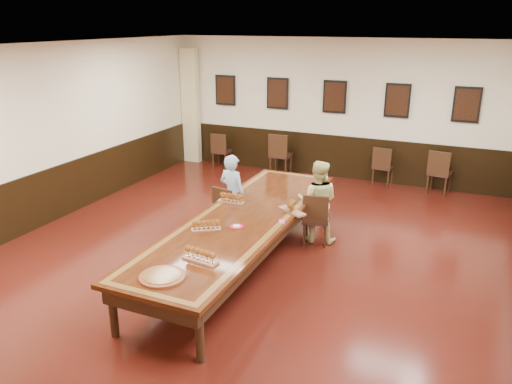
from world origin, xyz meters
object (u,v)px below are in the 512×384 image
at_px(chair_woman, 316,218).
at_px(spare_chair_b, 281,154).
at_px(person_woman, 317,202).
at_px(carved_platter, 162,277).
at_px(spare_chair_d, 440,172).
at_px(spare_chair_a, 222,150).
at_px(spare_chair_c, 383,166).
at_px(conference_table, 243,226).
at_px(person_man, 232,194).
at_px(chair_man, 229,210).

distance_m(chair_woman, spare_chair_b, 3.99).
bearing_deg(person_woman, carved_platter, 65.35).
bearing_deg(spare_chair_d, spare_chair_a, 11.03).
bearing_deg(spare_chair_c, chair_woman, 87.45).
height_order(spare_chair_a, spare_chair_b, spare_chair_b).
height_order(spare_chair_b, person_woman, person_woman).
height_order(spare_chair_c, conference_table, spare_chair_c).
xyz_separation_m(person_man, conference_table, (0.68, -1.03, -0.09)).
relative_size(spare_chair_a, conference_table, 0.18).
xyz_separation_m(spare_chair_a, spare_chair_d, (5.22, 0.10, 0.04)).
height_order(spare_chair_a, conference_table, spare_chair_a).
bearing_deg(carved_platter, spare_chair_a, 112.21).
relative_size(spare_chair_c, carved_platter, 1.42).
distance_m(spare_chair_b, carved_platter, 6.79).
bearing_deg(chair_man, person_woman, -155.86).
distance_m(spare_chair_d, person_man, 4.84).
bearing_deg(person_man, spare_chair_b, -70.49).
relative_size(chair_woman, spare_chair_a, 1.01).
height_order(person_man, person_woman, person_man).
bearing_deg(spare_chair_a, chair_woman, 132.23).
bearing_deg(person_woman, chair_man, 1.80).
bearing_deg(person_woman, conference_table, 47.59).
bearing_deg(chair_woman, spare_chair_d, -125.84).
bearing_deg(spare_chair_a, person_man, 116.39).
xyz_separation_m(spare_chair_c, spare_chair_d, (1.22, -0.11, 0.04)).
distance_m(spare_chair_a, spare_chair_b, 1.59).
xyz_separation_m(chair_man, spare_chair_a, (-2.06, 3.66, 0.01)).
relative_size(chair_woman, spare_chair_b, 0.88).
height_order(chair_woman, conference_table, chair_woman).
xyz_separation_m(chair_man, spare_chair_b, (-0.48, 3.70, 0.07)).
bearing_deg(spare_chair_d, person_man, 59.37).
bearing_deg(spare_chair_c, person_man, 67.44).
height_order(chair_man, carved_platter, chair_man).
xyz_separation_m(chair_man, carved_platter, (0.65, -2.99, 0.33)).
bearing_deg(chair_woman, person_man, -5.19).
relative_size(spare_chair_a, spare_chair_c, 1.00).
bearing_deg(conference_table, chair_man, 126.78).
relative_size(spare_chair_b, spare_chair_d, 1.05).
bearing_deg(carved_platter, person_woman, 75.99).
relative_size(spare_chair_a, person_man, 0.63).
relative_size(chair_woman, carved_platter, 1.43).
relative_size(spare_chair_d, person_woman, 0.69).
xyz_separation_m(chair_man, conference_table, (0.70, -0.94, 0.17)).
bearing_deg(person_man, spare_chair_c, -105.22).
bearing_deg(chair_woman, spare_chair_a, -54.58).
distance_m(chair_man, conference_table, 1.18).
xyz_separation_m(spare_chair_c, conference_table, (-1.24, -4.81, 0.17)).
height_order(chair_man, spare_chair_c, spare_chair_c).
xyz_separation_m(chair_woman, carved_platter, (-0.84, -3.22, 0.32)).
xyz_separation_m(spare_chair_c, carved_platter, (-1.28, -6.86, 0.32)).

